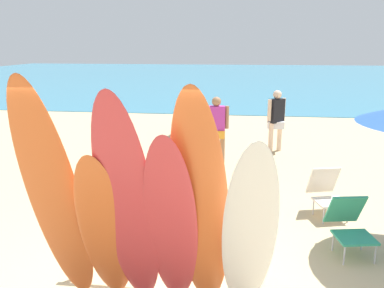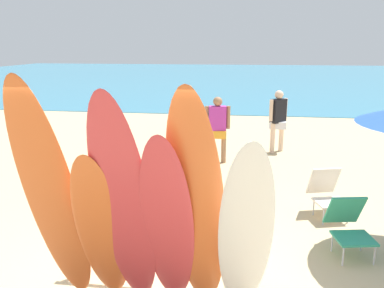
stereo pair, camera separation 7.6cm
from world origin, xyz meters
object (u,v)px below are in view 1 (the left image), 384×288
object	(u,v)px
surfboard_white_5	(249,237)
beachgoer_midbeach	(216,125)
surfboard_rack	(166,249)
beachgoer_near_rack	(187,106)
beachgoer_strolling	(276,117)
surfboard_orange_1	(105,233)
surfboard_orange_4	(201,212)
surfboard_red_2	(129,212)
beach_chair_blue	(327,191)
beach_chair_red	(349,223)
surfboard_red_3	(172,229)
surfboard_orange_0	(56,202)

from	to	relation	value
surfboard_white_5	beachgoer_midbeach	distance (m)	5.99
surfboard_rack	beachgoer_near_rack	size ratio (longest dim) A/B	1.46
surfboard_white_5	beachgoer_strolling	xyz separation A→B (m)	(0.78, 7.18, -0.11)
surfboard_orange_1	beachgoer_near_rack	distance (m)	9.05
surfboard_orange_1	surfboard_orange_4	size ratio (longest dim) A/B	0.77
surfboard_red_2	beach_chair_blue	bearing A→B (deg)	50.88
surfboard_rack	beach_chair_red	bearing A→B (deg)	24.90
surfboard_red_3	surfboard_orange_0	bearing A→B (deg)	-179.19
surfboard_red_3	beachgoer_midbeach	xyz separation A→B (m)	(0.03, 5.89, -0.14)
surfboard_red_3	beachgoer_near_rack	xyz separation A→B (m)	(-1.13, 9.07, -0.17)
surfboard_rack	surfboard_red_3	distance (m)	0.96
surfboard_orange_4	surfboard_white_5	distance (m)	0.52
surfboard_red_2	beach_chair_blue	xyz separation A→B (m)	(2.52, 3.14, -0.83)
surfboard_rack	surfboard_orange_1	distance (m)	0.99
surfboard_orange_0	surfboard_red_3	world-z (taller)	surfboard_orange_0
beach_chair_red	beach_chair_blue	distance (m)	1.24
surfboard_rack	beachgoer_strolling	xyz separation A→B (m)	(1.74, 6.42, 0.51)
beach_chair_red	beach_chair_blue	bearing A→B (deg)	82.66
surfboard_orange_0	surfboard_white_5	size ratio (longest dim) A/B	1.20
beach_chair_red	surfboard_orange_0	bearing A→B (deg)	-161.26
surfboard_orange_0	beach_chair_red	bearing A→B (deg)	31.00
beach_chair_blue	beach_chair_red	bearing A→B (deg)	-102.23
surfboard_orange_0	surfboard_red_2	size ratio (longest dim) A/B	1.03
surfboard_orange_0	beach_chair_red	size ratio (longest dim) A/B	3.40
surfboard_red_2	beachgoer_strolling	xyz separation A→B (m)	(1.94, 7.21, -0.30)
surfboard_orange_0	surfboard_white_5	world-z (taller)	surfboard_orange_0
beachgoer_midbeach	surfboard_orange_0	bearing A→B (deg)	69.85
surfboard_orange_0	surfboard_orange_1	xyz separation A→B (m)	(0.45, 0.09, -0.35)
surfboard_orange_1	beachgoer_strolling	distance (m)	7.45
surfboard_orange_1	surfboard_white_5	bearing A→B (deg)	-8.84
surfboard_red_3	beach_chair_red	size ratio (longest dim) A/B	2.84
beachgoer_strolling	surfboard_red_3	bearing A→B (deg)	-144.89
beach_chair_blue	surfboard_red_2	bearing A→B (deg)	-144.20
surfboard_rack	surfboard_orange_1	bearing A→B (deg)	-126.46
surfboard_orange_1	beachgoer_strolling	size ratio (longest dim) A/B	1.25
surfboard_orange_1	surfboard_red_3	size ratio (longest dim) A/B	0.90
beachgoer_strolling	beach_chair_blue	size ratio (longest dim) A/B	2.03
beach_chair_blue	surfboard_orange_4	bearing A→B (deg)	-136.16
surfboard_white_5	beachgoer_midbeach	xyz separation A→B (m)	(-0.73, 5.95, -0.13)
beach_chair_blue	beachgoer_strolling	bearing A→B (deg)	82.50
surfboard_orange_4	beachgoer_near_rack	size ratio (longest dim) A/B	1.72
beachgoer_near_rack	surfboard_orange_1	bearing A→B (deg)	-174.00
surfboard_orange_4	beachgoer_near_rack	bearing A→B (deg)	103.89
surfboard_orange_0	beachgoer_midbeach	world-z (taller)	surfboard_orange_0
surfboard_white_5	surfboard_orange_0	bearing A→B (deg)	176.06
surfboard_orange_4	beachgoer_near_rack	xyz separation A→B (m)	(-1.42, 9.09, -0.37)
beach_chair_blue	beachgoer_midbeach	bearing A→B (deg)	110.84
surfboard_orange_0	beachgoer_near_rack	xyz separation A→B (m)	(0.02, 9.13, -0.41)
beach_chair_red	surfboard_red_3	bearing A→B (deg)	-150.88
surfboard_red_3	surfboard_white_5	world-z (taller)	surfboard_red_3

